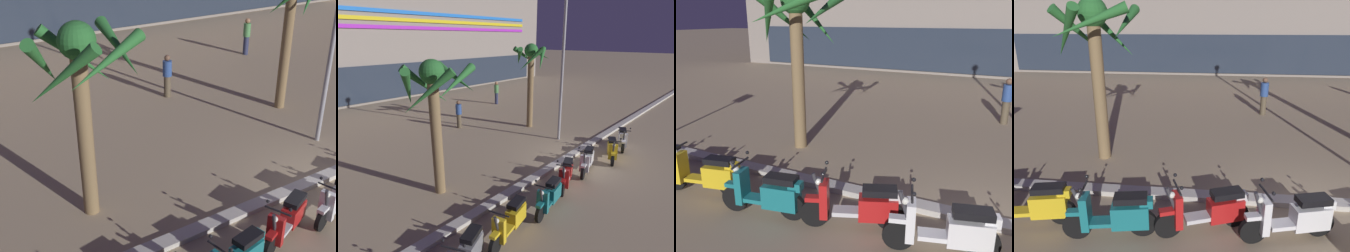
{
  "view_description": "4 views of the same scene",
  "coord_description": "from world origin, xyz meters",
  "views": [
    {
      "loc": [
        -8.68,
        -5.87,
        6.35
      ],
      "look_at": [
        -2.85,
        3.47,
        1.01
      ],
      "focal_mm": 47.59,
      "sensor_mm": 36.0,
      "label": 1
    },
    {
      "loc": [
        -10.94,
        -5.13,
        5.06
      ],
      "look_at": [
        -0.99,
        3.35,
        1.05
      ],
      "focal_mm": 30.89,
      "sensor_mm": 36.0,
      "label": 2
    },
    {
      "loc": [
        -0.36,
        -5.68,
        3.6
      ],
      "look_at": [
        -4.18,
        2.14,
        0.88
      ],
      "focal_mm": 36.88,
      "sensor_mm": 36.0,
      "label": 3
    },
    {
      "loc": [
        -2.41,
        -5.71,
        3.81
      ],
      "look_at": [
        -3.29,
        1.78,
        1.25
      ],
      "focal_mm": 32.62,
      "sensor_mm": 36.0,
      "label": 4
    }
  ],
  "objects": [
    {
      "name": "ground_plane",
      "position": [
        0.0,
        0.0,
        0.0
      ],
      "size": [
        200.0,
        200.0,
        0.0
      ],
      "primitive_type": "plane",
      "color": "#9E896B"
    },
    {
      "name": "curb_strip",
      "position": [
        0.0,
        0.38,
        0.06
      ],
      "size": [
        60.0,
        0.36,
        0.12
      ],
      "primitive_type": "cube",
      "color": "#BCB7AD",
      "rests_on": "ground"
    },
    {
      "name": "scooter_yellow_last_in_row",
      "position": [
        -5.86,
        -0.97,
        0.46
      ],
      "size": [
        1.84,
        0.71,
        1.04
      ],
      "color": "black",
      "rests_on": "ground"
    },
    {
      "name": "scooter_teal_gap_after_mid",
      "position": [
        -4.16,
        -1.1,
        0.46
      ],
      "size": [
        1.71,
        0.64,
        1.17
      ],
      "color": "black",
      "rests_on": "ground"
    },
    {
      "name": "scooter_red_second_in_line",
      "position": [
        -2.45,
        -0.72,
        0.44
      ],
      "size": [
        1.78,
        0.88,
        1.17
      ],
      "color": "black",
      "rests_on": "ground"
    },
    {
      "name": "scooter_white_mid_centre",
      "position": [
        -0.9,
        -0.78,
        0.45
      ],
      "size": [
        1.79,
        0.76,
        1.17
      ],
      "color": "black",
      "rests_on": "ground"
    },
    {
      "name": "palm_tree_far_corner",
      "position": [
        -5.66,
        2.29,
        3.29
      ],
      "size": [
        2.37,
        2.41,
        4.46
      ],
      "color": "olive",
      "rests_on": "ground"
    },
    {
      "name": "pedestrian_by_palm_tree",
      "position": [
        -0.4,
        7.44,
        0.85
      ],
      "size": [
        0.34,
        0.34,
        1.62
      ],
      "color": "brown",
      "rests_on": "ground"
    }
  ]
}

